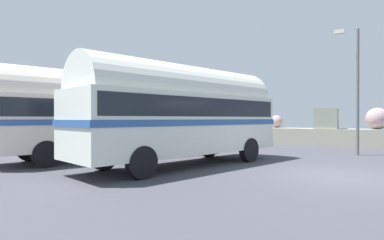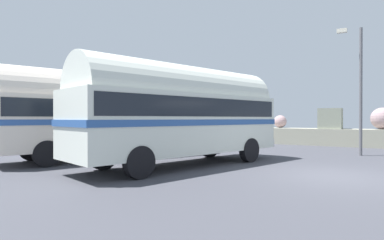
% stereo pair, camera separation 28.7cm
% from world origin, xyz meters
% --- Properties ---
extents(ground, '(32.00, 26.00, 0.02)m').
position_xyz_m(ground, '(0.00, 0.00, 0.01)').
color(ground, '#3C3D44').
extents(breakwater, '(31.36, 2.05, 2.42)m').
position_xyz_m(breakwater, '(0.10, 11.79, 0.71)').
color(breakwater, gray).
rests_on(breakwater, ground).
extents(vintage_coach, '(4.67, 8.91, 3.70)m').
position_xyz_m(vintage_coach, '(-5.05, -0.58, 2.05)').
color(vintage_coach, black).
rests_on(vintage_coach, ground).
extents(second_coach, '(5.13, 8.89, 3.70)m').
position_xyz_m(second_coach, '(-9.18, -0.59, 2.05)').
color(second_coach, black).
rests_on(second_coach, ground).
extents(lamp_post, '(1.07, 0.45, 6.01)m').
position_xyz_m(lamp_post, '(0.28, 6.36, 3.41)').
color(lamp_post, '#5B5B60').
rests_on(lamp_post, ground).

